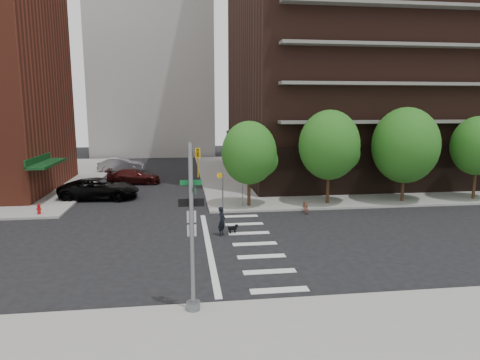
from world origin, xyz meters
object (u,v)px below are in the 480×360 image
at_px(fire_hydrant, 39,208).
at_px(parked_car_black, 99,189).
at_px(parked_car_silver, 121,165).
at_px(dog_walker, 222,221).
at_px(scooter, 306,206).
at_px(parked_car_maroon, 134,176).
at_px(traffic_signal, 193,241).

bearing_deg(fire_hydrant, parked_car_black, 59.20).
bearing_deg(fire_hydrant, parked_car_silver, 82.18).
bearing_deg(dog_walker, scooter, -28.49).
xyz_separation_m(parked_car_maroon, scooter, (13.23, -13.19, -0.30)).
bearing_deg(parked_car_black, dog_walker, -137.62).
xyz_separation_m(traffic_signal, parked_car_silver, (-7.30, 35.21, -1.87)).
xyz_separation_m(parked_car_maroon, dog_walker, (6.89, -17.88, 0.11)).
distance_m(parked_car_black, parked_car_silver, 14.80).
bearing_deg(traffic_signal, fire_hydrant, 123.26).
xyz_separation_m(fire_hydrant, parked_car_silver, (2.74, 19.91, 0.28)).
relative_size(scooter, dog_walker, 0.99).
xyz_separation_m(parked_car_black, parked_car_maroon, (1.95, 6.77, -0.12)).
bearing_deg(traffic_signal, parked_car_black, 108.88).
bearing_deg(parked_car_black, fire_hydrant, 153.10).
distance_m(traffic_signal, fire_hydrant, 18.42).
distance_m(fire_hydrant, parked_car_maroon, 12.90).
relative_size(traffic_signal, scooter, 3.58).
distance_m(parked_car_silver, scooter, 26.27).
relative_size(parked_car_silver, scooter, 3.02).
distance_m(fire_hydrant, dog_walker, 13.32).
height_order(fire_hydrant, dog_walker, dog_walker).
height_order(parked_car_maroon, dog_walker, dog_walker).
bearing_deg(parked_car_silver, fire_hydrant, 171.93).
xyz_separation_m(parked_car_maroon, parked_car_silver, (-2.26, 8.03, 0.10)).
xyz_separation_m(parked_car_black, parked_car_silver, (-0.32, 14.79, -0.02)).
relative_size(parked_car_black, dog_walker, 3.65).
relative_size(fire_hydrant, scooter, 0.44).
relative_size(parked_car_maroon, dog_walker, 3.00).
bearing_deg(parked_car_silver, parked_car_maroon, -164.50).
bearing_deg(fire_hydrant, dog_walker, -26.78).
relative_size(parked_car_maroon, scooter, 3.02).
bearing_deg(dog_walker, parked_car_black, 63.46).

